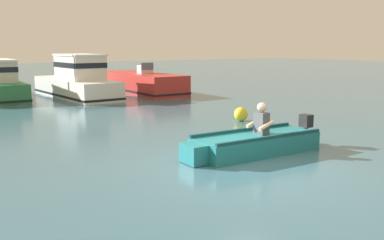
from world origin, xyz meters
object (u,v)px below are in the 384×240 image
Objects in this scene: moored_boat_red at (141,83)px; moored_boat_white at (77,81)px; mooring_buoy at (241,114)px; rowboat_with_person at (254,143)px.

moored_boat_white is at bearing -175.46° from moored_boat_red.
moored_boat_white is 14.43× the size of mooring_buoy.
moored_boat_white reaches higher than mooring_buoy.
rowboat_with_person reaches higher than mooring_buoy.
moored_boat_red is 14.44× the size of mooring_buoy.
rowboat_with_person is at bearing -125.87° from mooring_buoy.
moored_boat_white is at bearing 103.35° from mooring_buoy.
mooring_buoy is at bearing 54.13° from rowboat_with_person.
rowboat_with_person is 13.36m from moored_boat_white.
moored_boat_red is 10.11m from mooring_buoy.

